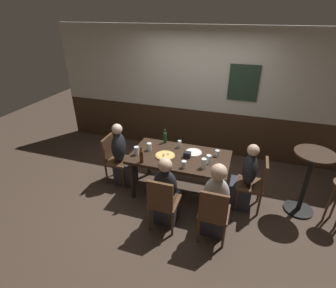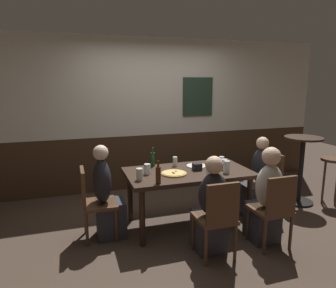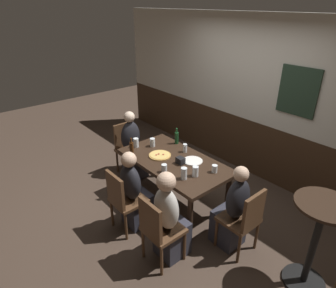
% 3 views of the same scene
% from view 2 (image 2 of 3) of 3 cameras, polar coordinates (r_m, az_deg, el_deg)
% --- Properties ---
extents(ground_plane, '(12.00, 12.00, 0.00)m').
position_cam_2_polar(ground_plane, '(4.28, 3.61, -14.52)').
color(ground_plane, '#423328').
extents(wall_back, '(6.40, 0.13, 2.60)m').
position_cam_2_polar(wall_back, '(5.44, -2.54, 5.47)').
color(wall_back, '#3D2819').
rests_on(wall_back, ground_plane).
extents(dining_table, '(1.60, 0.87, 0.74)m').
position_cam_2_polar(dining_table, '(4.03, 3.73, -6.14)').
color(dining_table, black).
rests_on(dining_table, ground_plane).
extents(chair_right_near, '(0.40, 0.40, 0.88)m').
position_cam_2_polar(chair_right_near, '(3.72, 19.05, -10.95)').
color(chair_right_near, '#513521').
rests_on(chair_right_near, ground_plane).
extents(chair_mid_near, '(0.40, 0.40, 0.88)m').
position_cam_2_polar(chair_mid_near, '(3.37, 9.16, -12.87)').
color(chair_mid_near, '#513521').
rests_on(chair_mid_near, ground_plane).
extents(chair_head_east, '(0.40, 0.40, 0.88)m').
position_cam_2_polar(chair_head_east, '(4.65, 17.85, -6.32)').
color(chair_head_east, '#513521').
rests_on(chair_head_east, ground_plane).
extents(chair_head_west, '(0.40, 0.40, 0.88)m').
position_cam_2_polar(chair_head_west, '(3.83, -13.71, -9.93)').
color(chair_head_west, '#513521').
rests_on(chair_head_west, ground_plane).
extents(person_right_near, '(0.34, 0.37, 1.16)m').
position_cam_2_polar(person_right_near, '(3.84, 17.59, -10.16)').
color(person_right_near, '#2D2D38').
rests_on(person_right_near, ground_plane).
extents(person_mid_near, '(0.34, 0.37, 1.11)m').
position_cam_2_polar(person_mid_near, '(3.51, 7.91, -12.29)').
color(person_mid_near, '#2D2D38').
rests_on(person_mid_near, ground_plane).
extents(person_head_east, '(0.37, 0.34, 1.13)m').
position_cam_2_polar(person_head_east, '(4.57, 16.15, -6.89)').
color(person_head_east, '#2D2D38').
rests_on(person_head_east, ground_plane).
extents(person_head_west, '(0.37, 0.34, 1.15)m').
position_cam_2_polar(person_head_west, '(3.85, -11.26, -9.94)').
color(person_head_west, '#2D2D38').
rests_on(person_head_west, ground_plane).
extents(pizza, '(0.32, 0.32, 0.03)m').
position_cam_2_polar(pizza, '(3.86, 1.10, -5.44)').
color(pizza, tan).
rests_on(pizza, dining_table).
extents(pint_glass_pale, '(0.07, 0.07, 0.11)m').
position_cam_2_polar(pint_glass_pale, '(3.78, 7.62, -5.28)').
color(pint_glass_pale, silver).
rests_on(pint_glass_pale, dining_table).
extents(pint_glass_amber, '(0.08, 0.08, 0.15)m').
position_cam_2_polar(pint_glass_amber, '(3.98, 10.77, -4.32)').
color(pint_glass_amber, silver).
rests_on(pint_glass_amber, dining_table).
extents(highball_clear, '(0.07, 0.07, 0.10)m').
position_cam_2_polar(highball_clear, '(4.39, 9.88, -3.03)').
color(highball_clear, silver).
rests_on(highball_clear, dining_table).
extents(tumbler_short, '(0.06, 0.06, 0.13)m').
position_cam_2_polar(tumbler_short, '(4.22, 1.32, -3.33)').
color(tumbler_short, silver).
rests_on(tumbler_short, dining_table).
extents(beer_glass_tall, '(0.08, 0.08, 0.14)m').
position_cam_2_polar(beer_glass_tall, '(4.13, 10.32, -3.76)').
color(beer_glass_tall, silver).
rests_on(beer_glass_tall, dining_table).
extents(pint_glass_stout, '(0.08, 0.08, 0.13)m').
position_cam_2_polar(pint_glass_stout, '(3.86, -3.86, -4.76)').
color(pint_glass_stout, silver).
rests_on(pint_glass_stout, dining_table).
extents(beer_glass_half, '(0.08, 0.08, 0.14)m').
position_cam_2_polar(beer_glass_half, '(3.64, -5.27, -5.71)').
color(beer_glass_half, silver).
rests_on(beer_glass_half, dining_table).
extents(beer_bottle_green, '(0.06, 0.06, 0.26)m').
position_cam_2_polar(beer_bottle_green, '(4.21, -2.85, -2.73)').
color(beer_bottle_green, '#194723').
rests_on(beer_bottle_green, dining_table).
extents(beer_bottle_brown, '(0.06, 0.06, 0.27)m').
position_cam_2_polar(beer_bottle_brown, '(3.49, -1.82, -5.68)').
color(beer_bottle_brown, '#42230F').
rests_on(beer_bottle_brown, dining_table).
extents(plate_white_large, '(0.27, 0.27, 0.01)m').
position_cam_2_polar(plate_white_large, '(4.23, 5.29, -4.03)').
color(plate_white_large, white).
rests_on(plate_white_large, dining_table).
extents(condiment_caddy, '(0.11, 0.09, 0.09)m').
position_cam_2_polar(condiment_caddy, '(4.04, 5.40, -4.20)').
color(condiment_caddy, black).
rests_on(condiment_caddy, dining_table).
extents(side_bar_table, '(0.56, 0.56, 1.05)m').
position_cam_2_polar(side_bar_table, '(5.18, 23.39, -3.53)').
color(side_bar_table, black).
rests_on(side_bar_table, ground_plane).
extents(bar_stool, '(0.34, 0.34, 0.72)m').
position_cam_2_polar(bar_stool, '(5.39, 28.01, -3.94)').
color(bar_stool, '#513521').
rests_on(bar_stool, ground_plane).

